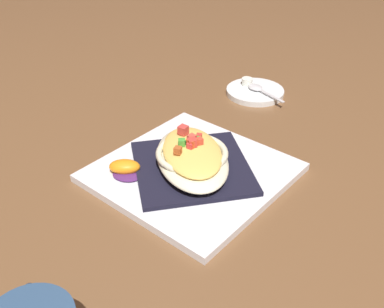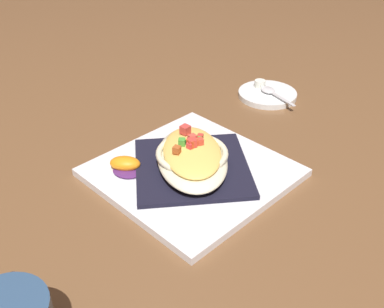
% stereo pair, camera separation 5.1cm
% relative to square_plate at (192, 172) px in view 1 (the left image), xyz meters
% --- Properties ---
extents(ground_plane, '(2.60, 2.60, 0.00)m').
position_rel_square_plate_xyz_m(ground_plane, '(0.00, 0.00, -0.01)').
color(ground_plane, brown).
extents(square_plate, '(0.34, 0.34, 0.01)m').
position_rel_square_plate_xyz_m(square_plate, '(0.00, 0.00, 0.00)').
color(square_plate, white).
rests_on(square_plate, ground_plane).
extents(folded_napkin, '(0.26, 0.26, 0.01)m').
position_rel_square_plate_xyz_m(folded_napkin, '(0.00, 0.00, 0.01)').
color(folded_napkin, black).
rests_on(folded_napkin, square_plate).
extents(gratin_dish, '(0.22, 0.20, 0.05)m').
position_rel_square_plate_xyz_m(gratin_dish, '(-0.00, -0.00, 0.03)').
color(gratin_dish, beige).
rests_on(gratin_dish, folded_napkin).
extents(orange_garnish, '(0.05, 0.06, 0.02)m').
position_rel_square_plate_xyz_m(orange_garnish, '(0.06, -0.09, 0.02)').
color(orange_garnish, '#502561').
rests_on(orange_garnish, square_plate).
extents(creamer_saucer, '(0.13, 0.13, 0.01)m').
position_rel_square_plate_xyz_m(creamer_saucer, '(-0.34, -0.01, -0.00)').
color(creamer_saucer, white).
rests_on(creamer_saucer, ground_plane).
extents(spoon, '(0.07, 0.10, 0.01)m').
position_rel_square_plate_xyz_m(spoon, '(-0.33, -0.01, 0.01)').
color(spoon, silver).
rests_on(spoon, creamer_saucer).
extents(creamer_cup_0, '(0.02, 0.02, 0.02)m').
position_rel_square_plate_xyz_m(creamer_cup_0, '(-0.35, -0.04, 0.01)').
color(creamer_cup_0, white).
rests_on(creamer_cup_0, creamer_saucer).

